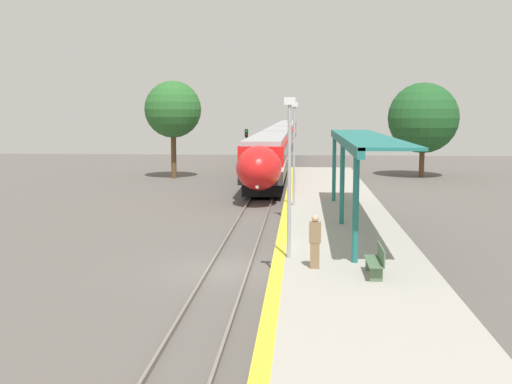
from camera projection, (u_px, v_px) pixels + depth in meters
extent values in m
plane|color=#56514C|center=(229.00, 271.00, 23.04)|extent=(120.00, 120.00, 0.00)
cube|color=slate|center=(209.00, 268.00, 23.08)|extent=(0.08, 90.00, 0.15)
cube|color=slate|center=(249.00, 269.00, 22.98)|extent=(0.08, 90.00, 0.15)
cube|color=black|center=(269.00, 176.00, 50.04)|extent=(2.51, 18.60, 0.85)
cube|color=#38383D|center=(269.00, 165.00, 49.93)|extent=(2.85, 20.22, 0.85)
cube|color=white|center=(269.00, 158.00, 49.86)|extent=(2.87, 20.22, 0.29)
cube|color=red|center=(269.00, 147.00, 49.76)|extent=(2.85, 20.22, 1.29)
cube|color=black|center=(269.00, 148.00, 49.77)|extent=(2.88, 18.60, 0.71)
cube|color=#9E9EA3|center=(269.00, 137.00, 49.66)|extent=(2.57, 20.22, 0.30)
cylinder|color=black|center=(252.00, 190.00, 42.83)|extent=(0.12, 0.86, 0.86)
cylinder|color=black|center=(274.00, 190.00, 42.73)|extent=(0.12, 0.86, 0.86)
cylinder|color=black|center=(255.00, 186.00, 45.01)|extent=(0.12, 0.86, 0.86)
cylinder|color=black|center=(275.00, 186.00, 44.90)|extent=(0.12, 0.86, 0.86)
cylinder|color=black|center=(264.00, 172.00, 55.23)|extent=(0.12, 0.86, 0.86)
cylinder|color=black|center=(280.00, 172.00, 55.13)|extent=(0.12, 0.86, 0.86)
cylinder|color=black|center=(265.00, 170.00, 57.41)|extent=(0.12, 0.86, 0.86)
cylinder|color=black|center=(281.00, 170.00, 57.30)|extent=(0.12, 0.86, 0.86)
ellipsoid|color=red|center=(259.00, 168.00, 38.52)|extent=(2.74, 3.98, 2.68)
ellipsoid|color=black|center=(258.00, 161.00, 37.97)|extent=(2.00, 2.32, 1.36)
sphere|color=#F9F4CC|center=(257.00, 187.00, 37.16)|extent=(0.24, 0.24, 0.24)
cube|color=black|center=(279.00, 157.00, 70.83)|extent=(2.51, 18.60, 0.85)
cube|color=#38383D|center=(279.00, 149.00, 70.72)|extent=(2.85, 20.22, 0.85)
cube|color=white|center=(279.00, 144.00, 70.65)|extent=(2.87, 20.22, 0.29)
cube|color=red|center=(279.00, 136.00, 70.55)|extent=(2.85, 20.22, 1.29)
cube|color=black|center=(279.00, 137.00, 70.56)|extent=(2.88, 18.60, 0.71)
cube|color=#9E9EA3|center=(279.00, 129.00, 70.45)|extent=(2.57, 20.22, 0.30)
cylinder|color=black|center=(269.00, 164.00, 63.62)|extent=(0.12, 0.86, 0.86)
cylinder|color=black|center=(283.00, 164.00, 63.52)|extent=(0.12, 0.86, 0.86)
cylinder|color=black|center=(270.00, 162.00, 65.80)|extent=(0.12, 0.86, 0.86)
cylinder|color=black|center=(284.00, 162.00, 65.69)|extent=(0.12, 0.86, 0.86)
cylinder|color=black|center=(274.00, 155.00, 76.02)|extent=(0.12, 0.86, 0.86)
cylinder|color=black|center=(286.00, 155.00, 75.92)|extent=(0.12, 0.86, 0.86)
cylinder|color=black|center=(275.00, 154.00, 78.20)|extent=(0.12, 0.86, 0.86)
cylinder|color=black|center=(287.00, 154.00, 78.10)|extent=(0.12, 0.86, 0.86)
cube|color=black|center=(284.00, 146.00, 91.62)|extent=(2.51, 18.60, 0.85)
cube|color=#38383D|center=(284.00, 140.00, 91.52)|extent=(2.85, 20.22, 0.85)
cube|color=white|center=(284.00, 136.00, 91.44)|extent=(2.87, 20.22, 0.29)
cube|color=red|center=(284.00, 130.00, 91.34)|extent=(2.85, 20.22, 1.29)
cube|color=black|center=(284.00, 131.00, 91.35)|extent=(2.88, 18.60, 0.71)
cube|color=#9E9EA3|center=(284.00, 125.00, 91.24)|extent=(2.57, 20.22, 0.30)
cylinder|color=black|center=(277.00, 151.00, 84.41)|extent=(0.12, 0.86, 0.86)
cylinder|color=black|center=(288.00, 151.00, 84.31)|extent=(0.12, 0.86, 0.86)
cylinder|color=black|center=(278.00, 150.00, 86.59)|extent=(0.12, 0.86, 0.86)
cylinder|color=black|center=(288.00, 150.00, 86.49)|extent=(0.12, 0.86, 0.86)
cylinder|color=black|center=(280.00, 146.00, 96.81)|extent=(0.12, 0.86, 0.86)
cylinder|color=black|center=(290.00, 146.00, 96.71)|extent=(0.12, 0.86, 0.86)
cylinder|color=black|center=(281.00, 145.00, 98.99)|extent=(0.12, 0.86, 0.86)
cylinder|color=black|center=(290.00, 145.00, 98.89)|extent=(0.12, 0.86, 0.86)
cube|color=black|center=(288.00, 139.00, 112.42)|extent=(2.51, 18.60, 0.85)
cube|color=#38383D|center=(288.00, 134.00, 112.31)|extent=(2.85, 20.22, 0.85)
cube|color=white|center=(288.00, 131.00, 112.24)|extent=(2.87, 20.22, 0.29)
cube|color=red|center=(288.00, 127.00, 112.14)|extent=(2.85, 20.22, 1.29)
cube|color=black|center=(288.00, 127.00, 112.14)|extent=(2.88, 18.60, 0.71)
cube|color=#9E9EA3|center=(288.00, 122.00, 112.03)|extent=(2.57, 20.22, 0.30)
cylinder|color=black|center=(282.00, 143.00, 105.21)|extent=(0.12, 0.86, 0.86)
cylinder|color=black|center=(291.00, 143.00, 105.10)|extent=(0.12, 0.86, 0.86)
cylinder|color=black|center=(283.00, 142.00, 107.38)|extent=(0.12, 0.86, 0.86)
cylinder|color=black|center=(291.00, 142.00, 107.28)|extent=(0.12, 0.86, 0.86)
cylinder|color=black|center=(284.00, 139.00, 117.61)|extent=(0.12, 0.86, 0.86)
cylinder|color=black|center=(292.00, 139.00, 117.50)|extent=(0.12, 0.86, 0.86)
cylinder|color=black|center=(285.00, 139.00, 119.78)|extent=(0.12, 0.86, 0.86)
cylinder|color=black|center=(292.00, 139.00, 119.68)|extent=(0.12, 0.86, 0.86)
cube|color=#9E998E|center=(346.00, 260.00, 22.68)|extent=(5.03, 64.00, 0.94)
cube|color=yellow|center=(281.00, 246.00, 22.79)|extent=(0.40, 64.00, 0.01)
cube|color=#4C6B4C|center=(376.00, 274.00, 18.06)|extent=(0.36, 0.06, 0.42)
cube|color=#4C6B4C|center=(372.00, 264.00, 19.28)|extent=(0.36, 0.06, 0.42)
cube|color=#4C6B4C|center=(374.00, 261.00, 18.64)|extent=(0.44, 1.64, 0.03)
cube|color=#4C6B4C|center=(381.00, 254.00, 18.59)|extent=(0.04, 1.64, 0.44)
cube|color=#7F6647|center=(315.00, 255.00, 19.56)|extent=(0.28, 0.20, 0.80)
cube|color=#7F6647|center=(315.00, 232.00, 19.47)|extent=(0.36, 0.22, 0.64)
sphere|color=tan|center=(315.00, 218.00, 19.41)|extent=(0.22, 0.22, 0.22)
cylinder|color=#59595E|center=(246.00, 157.00, 55.21)|extent=(0.14, 0.14, 3.42)
cube|color=black|center=(246.00, 133.00, 54.95)|extent=(0.28, 0.20, 0.70)
sphere|color=#1ED833|center=(246.00, 131.00, 54.82)|extent=(0.14, 0.14, 0.14)
sphere|color=#330A0A|center=(246.00, 135.00, 54.86)|extent=(0.14, 0.14, 0.14)
cylinder|color=#9E9EA3|center=(289.00, 182.00, 20.68)|extent=(0.12, 0.12, 4.97)
cube|color=silver|center=(290.00, 101.00, 20.34)|extent=(0.36, 0.20, 0.24)
cylinder|color=#9E9EA3|center=(294.00, 156.00, 32.27)|extent=(0.12, 0.12, 4.97)
cube|color=silver|center=(294.00, 104.00, 31.94)|extent=(0.36, 0.20, 0.24)
cylinder|color=#1E6B66|center=(356.00, 208.00, 20.15)|extent=(0.20, 0.20, 3.46)
cylinder|color=#1E6B66|center=(342.00, 183.00, 27.06)|extent=(0.20, 0.20, 3.46)
cylinder|color=#1E6B66|center=(334.00, 168.00, 33.97)|extent=(0.20, 0.20, 3.46)
cube|color=#1E6B66|center=(343.00, 140.00, 26.83)|extent=(0.24, 16.96, 0.36)
cube|color=#1E6B66|center=(365.00, 137.00, 26.75)|extent=(2.00, 16.96, 0.10)
cylinder|color=brown|center=(174.00, 155.00, 54.22)|extent=(0.44, 0.44, 3.91)
sphere|color=#286028|center=(173.00, 109.00, 53.73)|extent=(4.75, 4.75, 4.75)
cylinder|color=brown|center=(422.00, 162.00, 55.17)|extent=(0.44, 0.44, 2.68)
sphere|color=#1E5123|center=(423.00, 118.00, 54.69)|extent=(6.01, 6.01, 6.01)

